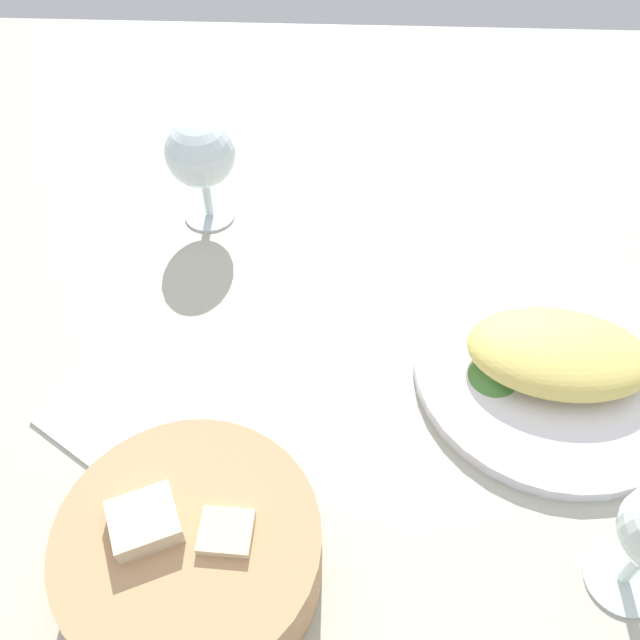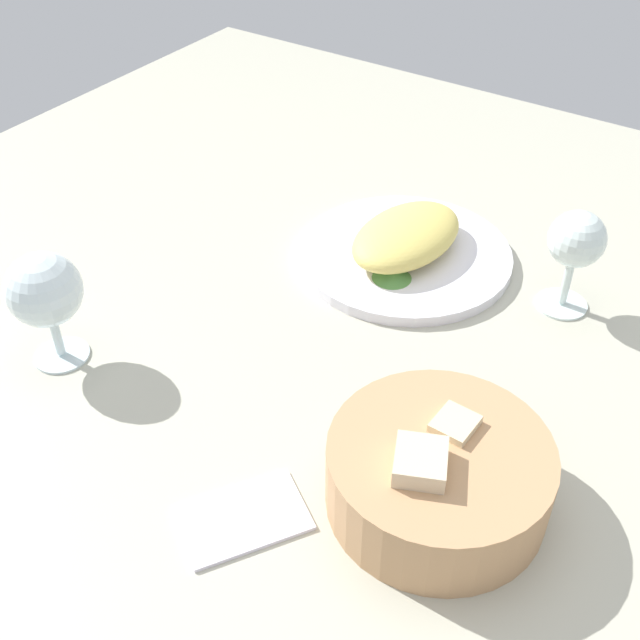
% 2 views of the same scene
% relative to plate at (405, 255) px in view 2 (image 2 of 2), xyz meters
% --- Properties ---
extents(ground_plane, '(1.40, 1.40, 0.02)m').
position_rel_plate_xyz_m(ground_plane, '(0.17, -0.01, -0.02)').
color(ground_plane, '#AFAE9A').
extents(plate, '(0.27, 0.27, 0.01)m').
position_rel_plate_xyz_m(plate, '(0.00, 0.00, 0.00)').
color(plate, white).
rests_on(plate, ground_plane).
extents(omelette, '(0.18, 0.12, 0.04)m').
position_rel_plate_xyz_m(omelette, '(0.00, 0.00, 0.03)').
color(omelette, '#DBC662').
rests_on(omelette, plate).
extents(lettuce_garnish, '(0.05, 0.05, 0.01)m').
position_rel_plate_xyz_m(lettuce_garnish, '(0.06, 0.01, 0.01)').
color(lettuce_garnish, '#49833A').
rests_on(lettuce_garnish, plate).
extents(bread_basket, '(0.20, 0.20, 0.09)m').
position_rel_plate_xyz_m(bread_basket, '(0.31, 0.21, 0.03)').
color(bread_basket, tan).
rests_on(bread_basket, ground_plane).
extents(wine_glass_near, '(0.08, 0.08, 0.13)m').
position_rel_plate_xyz_m(wine_glass_near, '(0.37, -0.22, 0.08)').
color(wine_glass_near, silver).
rests_on(wine_glass_near, ground_plane).
extents(wine_glass_far, '(0.06, 0.06, 0.13)m').
position_rel_plate_xyz_m(wine_glass_far, '(-0.02, 0.20, 0.08)').
color(wine_glass_far, silver).
rests_on(wine_glass_far, ground_plane).
extents(folded_napkin, '(0.13, 0.12, 0.01)m').
position_rel_plate_xyz_m(folded_napkin, '(0.43, 0.08, -0.00)').
color(folded_napkin, white).
rests_on(folded_napkin, ground_plane).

